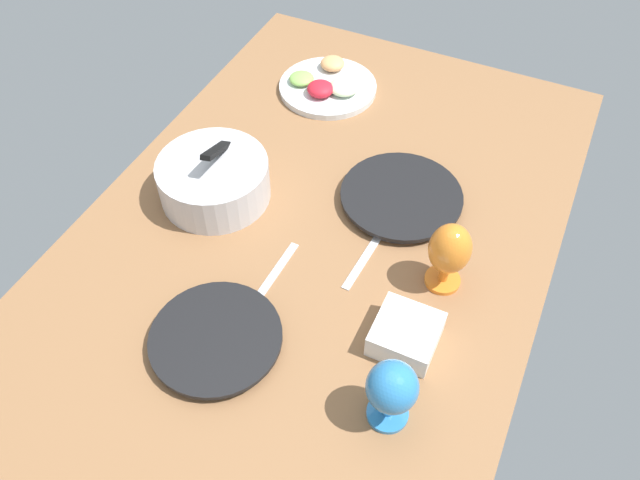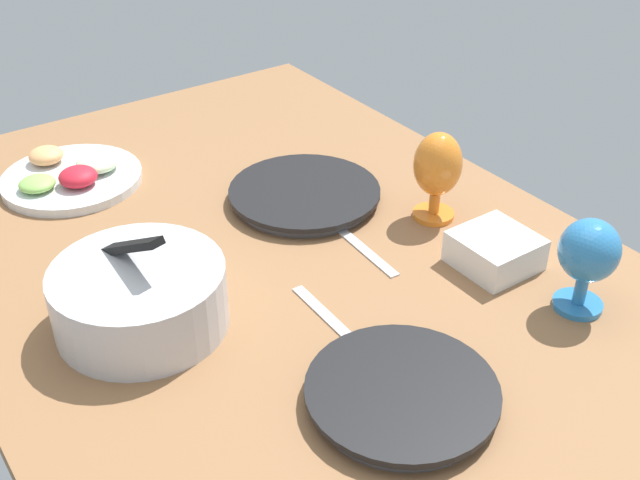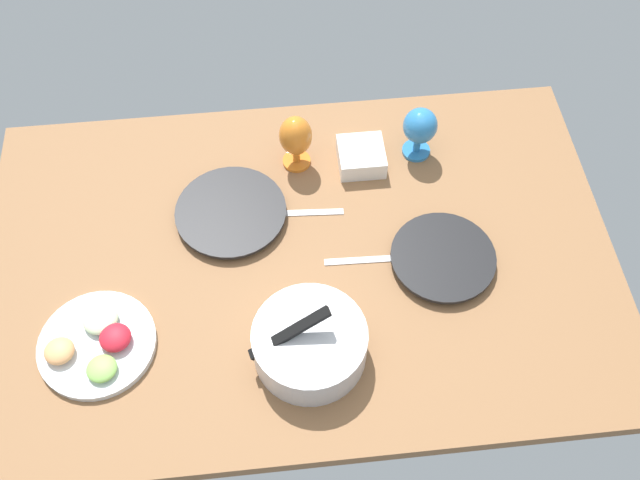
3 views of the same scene
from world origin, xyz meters
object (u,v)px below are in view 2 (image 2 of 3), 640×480
object	(u,v)px
dinner_plate_left	(402,394)
hurricane_glass_orange	(438,168)
fruit_platter	(71,175)
dinner_plate_right	(304,194)
hurricane_glass_blue	(588,255)
mixing_bowl	(140,295)
square_bowl_white	(495,249)

from	to	relation	value
dinner_plate_left	hurricane_glass_orange	bearing A→B (deg)	-46.83
dinner_plate_left	fruit_platter	xyz separation A→B (cm)	(84.78, 14.51, 0.28)
dinner_plate_left	hurricane_glass_orange	xyz separation A→B (cm)	(33.70, -35.93, 8.80)
dinner_plate_left	dinner_plate_right	world-z (taller)	dinner_plate_left
dinner_plate_left	hurricane_glass_blue	size ratio (longest dim) A/B	1.68
hurricane_glass_orange	mixing_bowl	bearing A→B (deg)	88.26
dinner_plate_right	hurricane_glass_blue	xyz separation A→B (cm)	(-52.09, -16.61, 8.58)
dinner_plate_right	hurricane_glass_blue	bearing A→B (deg)	-162.31
dinner_plate_left	mixing_bowl	distance (cm)	41.64
hurricane_glass_orange	square_bowl_white	xyz separation A→B (cm)	(-17.58, 2.18, -7.07)
mixing_bowl	hurricane_glass_orange	xyz separation A→B (cm)	(-1.74, -57.42, 4.77)
hurricane_glass_orange	hurricane_glass_blue	xyz separation A→B (cm)	(-33.47, -0.27, -0.31)
hurricane_glass_blue	mixing_bowl	bearing A→B (deg)	58.60
mixing_bowl	fruit_platter	xyz separation A→B (cm)	(49.34, -6.97, -3.75)
square_bowl_white	hurricane_glass_blue	bearing A→B (deg)	-171.24
dinner_plate_right	hurricane_glass_orange	bearing A→B (deg)	-138.74
fruit_platter	square_bowl_white	distance (cm)	83.94
mixing_bowl	square_bowl_white	distance (cm)	58.57
fruit_platter	hurricane_glass_blue	xyz separation A→B (cm)	(-84.55, -50.71, 8.21)
dinner_plate_right	hurricane_glass_blue	size ratio (longest dim) A/B	1.85
fruit_platter	square_bowl_white	world-z (taller)	square_bowl_white
mixing_bowl	hurricane_glass_orange	size ratio (longest dim) A/B	1.60
hurricane_glass_orange	fruit_platter	bearing A→B (deg)	44.64
dinner_plate_left	fruit_platter	bearing A→B (deg)	9.71
hurricane_glass_orange	dinner_plate_left	bearing A→B (deg)	133.17
dinner_plate_left	hurricane_glass_blue	bearing A→B (deg)	-89.62
dinner_plate_right	mixing_bowl	size ratio (longest dim) A/B	1.07
dinner_plate_right	square_bowl_white	size ratio (longest dim) A/B	2.33
mixing_bowl	hurricane_glass_blue	bearing A→B (deg)	-121.40
hurricane_glass_blue	square_bowl_white	size ratio (longest dim) A/B	1.26
fruit_platter	dinner_plate_left	bearing A→B (deg)	-170.29
mixing_bowl	fruit_platter	bearing A→B (deg)	-8.05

